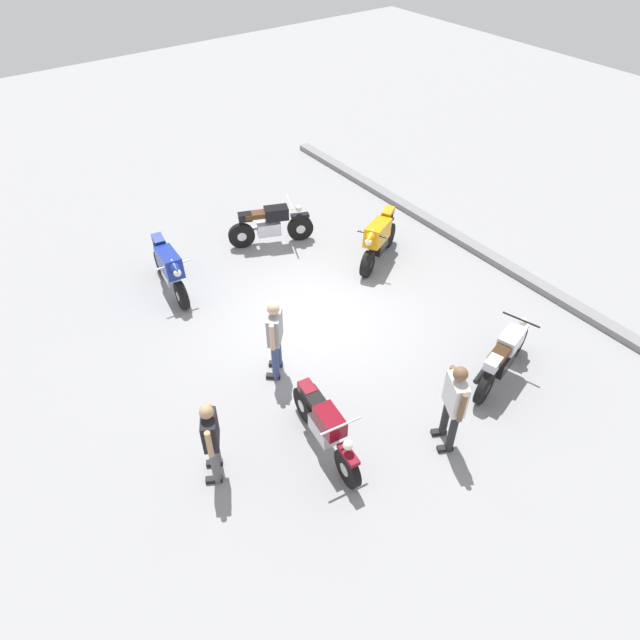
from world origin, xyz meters
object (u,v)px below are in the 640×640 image
(motorcycle_black_cruiser, at_px, (270,225))
(person_in_black_shirt, at_px, (211,438))
(person_in_gray_shirt, at_px, (275,335))
(motorcycle_silver_cruiser, at_px, (503,357))
(person_in_white_shirt, at_px, (454,402))
(motorcycle_maroon_cruiser, at_px, (325,426))
(motorcycle_orange_sportbike, at_px, (378,238))
(motorcycle_blue_sportbike, at_px, (170,268))

(motorcycle_black_cruiser, height_order, person_in_black_shirt, person_in_black_shirt)
(person_in_gray_shirt, bearing_deg, motorcycle_silver_cruiser, -176.57)
(person_in_gray_shirt, distance_m, person_in_white_shirt, 3.31)
(motorcycle_maroon_cruiser, bearing_deg, motorcycle_orange_sportbike, 138.43)
(person_in_black_shirt, bearing_deg, motorcycle_blue_sportbike, -77.95)
(motorcycle_maroon_cruiser, xyz_separation_m, person_in_black_shirt, (-0.60, -1.67, 0.36))
(person_in_gray_shirt, relative_size, person_in_white_shirt, 0.96)
(motorcycle_maroon_cruiser, distance_m, person_in_gray_shirt, 1.97)
(motorcycle_silver_cruiser, xyz_separation_m, person_in_black_shirt, (-1.24, -5.22, 0.36))
(motorcycle_black_cruiser, bearing_deg, motorcycle_blue_sportbike, -150.72)
(motorcycle_orange_sportbike, bearing_deg, person_in_white_shirt, 32.26)
(motorcycle_blue_sportbike, bearing_deg, motorcycle_maroon_cruiser, 9.39)
(motorcycle_black_cruiser, bearing_deg, person_in_white_shirt, -75.05)
(motorcycle_maroon_cruiser, bearing_deg, motorcycle_silver_cruiser, 87.65)
(motorcycle_maroon_cruiser, distance_m, person_in_white_shirt, 2.07)
(motorcycle_black_cruiser, relative_size, person_in_white_shirt, 1.14)
(motorcycle_silver_cruiser, relative_size, motorcycle_orange_sportbike, 1.14)
(motorcycle_silver_cruiser, distance_m, person_in_gray_shirt, 4.14)
(person_in_black_shirt, bearing_deg, motorcycle_orange_sportbike, -123.48)
(motorcycle_maroon_cruiser, relative_size, person_in_gray_shirt, 1.26)
(person_in_gray_shirt, height_order, person_in_black_shirt, person_in_gray_shirt)
(motorcycle_blue_sportbike, distance_m, motorcycle_black_cruiser, 2.78)
(motorcycle_orange_sportbike, height_order, motorcycle_black_cruiser, motorcycle_orange_sportbike)
(person_in_gray_shirt, xyz_separation_m, person_in_black_shirt, (1.30, -1.97, -0.06))
(motorcycle_orange_sportbike, xyz_separation_m, person_in_white_shirt, (4.71, -2.54, 0.40))
(person_in_black_shirt, bearing_deg, motorcycle_maroon_cruiser, -170.23)
(motorcycle_silver_cruiser, height_order, person_in_white_shirt, person_in_white_shirt)
(motorcycle_maroon_cruiser, distance_m, motorcycle_silver_cruiser, 3.61)
(person_in_black_shirt, bearing_deg, motorcycle_black_cruiser, -100.42)
(person_in_white_shirt, bearing_deg, motorcycle_maroon_cruiser, -5.51)
(motorcycle_silver_cruiser, distance_m, person_in_black_shirt, 5.38)
(motorcycle_silver_cruiser, bearing_deg, motorcycle_black_cruiser, 82.37)
(motorcycle_black_cruiser, xyz_separation_m, person_in_gray_shirt, (3.80, -2.29, 0.42))
(motorcycle_silver_cruiser, bearing_deg, motorcycle_orange_sportbike, 64.80)
(motorcycle_maroon_cruiser, height_order, motorcycle_silver_cruiser, same)
(motorcycle_black_cruiser, relative_size, person_in_black_shirt, 1.25)
(person_in_gray_shirt, relative_size, person_in_black_shirt, 1.05)
(motorcycle_orange_sportbike, xyz_separation_m, person_in_black_shirt, (3.01, -5.89, 0.29))
(motorcycle_silver_cruiser, height_order, person_in_black_shirt, person_in_black_shirt)
(motorcycle_blue_sportbike, bearing_deg, motorcycle_silver_cruiser, 39.29)
(motorcycle_maroon_cruiser, bearing_deg, person_in_gray_shirt, 178.82)
(motorcycle_maroon_cruiser, xyz_separation_m, motorcycle_orange_sportbike, (-3.61, 4.22, 0.07))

